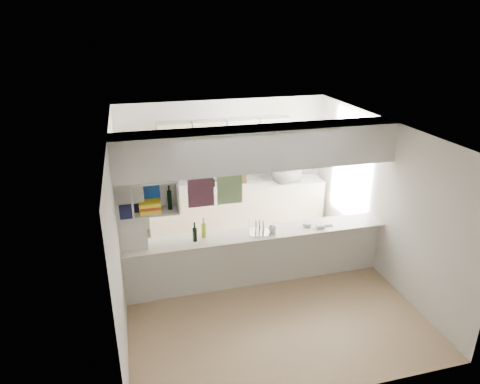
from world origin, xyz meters
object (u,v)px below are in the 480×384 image
object	(u,v)px
microwave	(287,174)
wine_bottles	(199,232)
dish_rack	(262,228)
bowl	(289,167)

from	to	relation	value
microwave	wine_bottles	xyz separation A→B (m)	(-2.18, -2.05, -0.02)
wine_bottles	microwave	bearing A→B (deg)	43.25
microwave	dish_rack	size ratio (longest dim) A/B	1.09
dish_rack	microwave	bearing A→B (deg)	72.31
microwave	bowl	world-z (taller)	bowl
bowl	wine_bottles	xyz separation A→B (m)	(-2.20, -2.02, -0.18)
bowl	microwave	bearing A→B (deg)	117.23
bowl	wine_bottles	bearing A→B (deg)	-137.40
microwave	dish_rack	xyz separation A→B (m)	(-1.20, -2.09, -0.05)
bowl	wine_bottles	size ratio (longest dim) A/B	0.70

